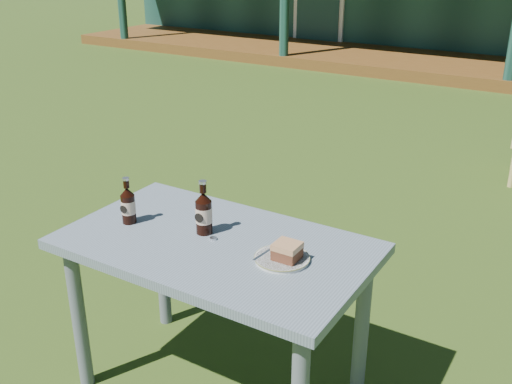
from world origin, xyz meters
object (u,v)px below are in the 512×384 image
Objects in this scene: cafe_table at (216,264)px; cola_bottle_near at (204,212)px; cola_bottle_far at (128,205)px; cake_slice at (287,251)px; plate at (282,258)px.

cola_bottle_near is at bearing 154.16° from cafe_table.
cafe_table is 0.44m from cola_bottle_far.
cake_slice reaches higher than cafe_table.
cola_bottle_near is at bearing 174.96° from plate.
cola_bottle_far is at bearing -175.70° from plate.
cola_bottle_far reaches higher than cafe_table.
cake_slice is at bearing 0.98° from cafe_table.
cola_bottle_near reaches higher than cafe_table.
cafe_table is 0.31m from plate.
plate is at bearing 4.30° from cola_bottle_far.
plate is 0.38m from cola_bottle_near.
cola_bottle_near is 1.13× the size of cola_bottle_far.
plate is 0.70m from cola_bottle_far.
cola_bottle_far is at bearing -165.15° from cola_bottle_near.
cola_bottle_near reaches higher than cake_slice.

